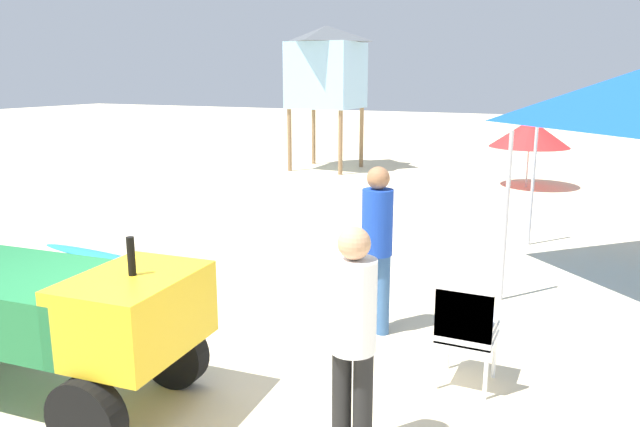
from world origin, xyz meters
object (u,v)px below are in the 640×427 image
at_px(stacked_plastic_chairs, 466,323).
at_px(beach_umbrella_left, 530,133).
at_px(lifeguard_tower, 326,67).
at_px(utility_cart, 54,312).
at_px(lifeguard_near_left, 353,329).
at_px(lifeguard_near_center, 377,239).
at_px(surfboard_pile, 93,261).

height_order(stacked_plastic_chairs, beach_umbrella_left, beach_umbrella_left).
height_order(stacked_plastic_chairs, lifeguard_tower, lifeguard_tower).
relative_size(lifeguard_tower, beach_umbrella_left, 2.11).
relative_size(utility_cart, lifeguard_near_left, 1.55).
bearing_deg(lifeguard_tower, stacked_plastic_chairs, -60.05).
xyz_separation_m(lifeguard_near_left, lifeguard_near_center, (-0.60, 2.12, 0.05)).
xyz_separation_m(utility_cart, lifeguard_tower, (-3.35, 12.68, 2.10)).
xyz_separation_m(surfboard_pile, lifeguard_near_left, (4.91, -2.44, 0.86)).
bearing_deg(lifeguard_near_left, lifeguard_tower, 115.34).
relative_size(surfboard_pile, lifeguard_near_center, 1.38).
distance_m(stacked_plastic_chairs, beach_umbrella_left, 10.51).
xyz_separation_m(lifeguard_near_center, lifeguard_tower, (-5.26, 10.25, 1.85)).
relative_size(lifeguard_near_left, lifeguard_near_center, 0.96).
height_order(surfboard_pile, lifeguard_tower, lifeguard_tower).
bearing_deg(stacked_plastic_chairs, utility_cart, -151.59).
distance_m(lifeguard_near_left, lifeguard_near_center, 2.20).
relative_size(stacked_plastic_chairs, lifeguard_tower, 0.26).
distance_m(stacked_plastic_chairs, lifeguard_near_center, 1.43).
relative_size(utility_cart, beach_umbrella_left, 1.39).
bearing_deg(utility_cart, beach_umbrella_left, 79.34).
height_order(surfboard_pile, lifeguard_near_center, lifeguard_near_center).
bearing_deg(lifeguard_near_center, surfboard_pile, 175.81).
distance_m(utility_cart, lifeguard_tower, 13.28).
bearing_deg(lifeguard_near_left, lifeguard_near_center, 105.73).
height_order(utility_cart, lifeguard_near_center, lifeguard_near_center).
bearing_deg(stacked_plastic_chairs, surfboard_pile, 168.40).
distance_m(surfboard_pile, lifeguard_near_left, 5.55).
bearing_deg(beach_umbrella_left, lifeguard_tower, 174.03).
distance_m(stacked_plastic_chairs, lifeguard_tower, 12.96).
xyz_separation_m(lifeguard_tower, beach_umbrella_left, (5.63, -0.59, -1.57)).
xyz_separation_m(surfboard_pile, beach_umbrella_left, (4.68, 9.35, 1.18)).
relative_size(surfboard_pile, lifeguard_tower, 0.62).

